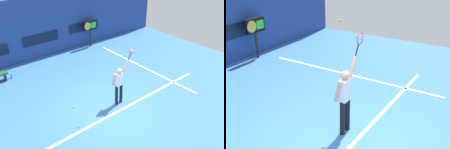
{
  "view_description": "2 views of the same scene",
  "coord_description": "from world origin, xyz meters",
  "views": [
    {
      "loc": [
        -5.13,
        -5.99,
        6.15
      ],
      "look_at": [
        0.63,
        0.95,
        1.04
      ],
      "focal_mm": 37.99,
      "sensor_mm": 36.0,
      "label": 1
    },
    {
      "loc": [
        -5.02,
        -2.96,
        4.32
      ],
      "look_at": [
        0.77,
        0.68,
        1.37
      ],
      "focal_mm": 46.79,
      "sensor_mm": 36.0,
      "label": 2
    }
  ],
  "objects": [
    {
      "name": "ground_plane",
      "position": [
        0.0,
        0.0,
        0.0
      ],
      "size": [
        18.0,
        18.0,
        0.0
      ],
      "primitive_type": "plane",
      "color": "#3870B2"
    },
    {
      "name": "tennis_ball",
      "position": [
        0.29,
        0.3,
        2.9
      ],
      "size": [
        0.07,
        0.07,
        0.07
      ],
      "primitive_type": "sphere",
      "color": "#CCE033"
    },
    {
      "name": "water_bottle",
      "position": [
        -2.38,
        5.38,
        0.12
      ],
      "size": [
        0.07,
        0.07,
        0.24
      ],
      "primitive_type": "cylinder",
      "color": "#338CD8",
      "rests_on": "ground_plane"
    },
    {
      "name": "court_sideline",
      "position": [
        3.66,
        2.0,
        0.01
      ],
      "size": [
        0.1,
        7.0,
        0.01
      ],
      "primitive_type": "cube",
      "color": "white",
      "rests_on": "ground_plane"
    },
    {
      "name": "spare_ball",
      "position": [
        -1.24,
        1.21,
        0.03
      ],
      "size": [
        0.07,
        0.07,
        0.07
      ],
      "primitive_type": "sphere",
      "color": "#CCE033",
      "rests_on": "ground_plane"
    },
    {
      "name": "back_wall",
      "position": [
        0.0,
        6.8,
        1.78
      ],
      "size": [
        18.0,
        0.2,
        3.55
      ],
      "primitive_type": "cube",
      "color": "navy",
      "rests_on": "ground_plane"
    },
    {
      "name": "scoreboard_clock",
      "position": [
        3.22,
        6.28,
        1.34
      ],
      "size": [
        0.96,
        0.2,
        1.72
      ],
      "color": "black",
      "rests_on": "ground_plane"
    },
    {
      "name": "tennis_racket",
      "position": [
        1.1,
        0.25,
        2.28
      ],
      "size": [
        0.44,
        0.27,
        0.61
      ],
      "color": "black"
    },
    {
      "name": "tennis_player",
      "position": [
        0.43,
        0.26,
        1.01
      ],
      "size": [
        0.77,
        0.31,
        1.94
      ],
      "color": "black",
      "rests_on": "ground_plane"
    },
    {
      "name": "court_baseline",
      "position": [
        0.0,
        -0.19,
        0.01
      ],
      "size": [
        10.0,
        0.1,
        0.01
      ],
      "primitive_type": "cube",
      "color": "white",
      "rests_on": "ground_plane"
    },
    {
      "name": "sponsor_banner_starboard",
      "position": [
        3.0,
        6.68,
        1.28
      ],
      "size": [
        2.2,
        0.03,
        0.6
      ],
      "primitive_type": "cube",
      "color": "#0C1933"
    },
    {
      "name": "sponsor_banner_center",
      "position": [
        0.0,
        6.68,
        1.18
      ],
      "size": [
        2.2,
        0.03,
        0.6
      ],
      "primitive_type": "cube",
      "color": "#0C1933"
    }
  ]
}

